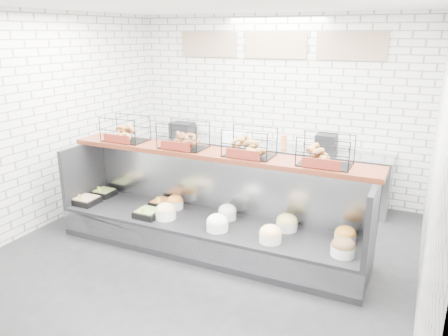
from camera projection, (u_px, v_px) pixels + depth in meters
The scene contains 5 objects.
ground at pixel (197, 259), 5.41m from camera, with size 5.50×5.50×0.00m, color black.
room_shell at pixel (218, 87), 5.32m from camera, with size 5.02×5.51×3.01m.
display_case at pixel (211, 225), 5.60m from camera, with size 4.00×0.90×1.20m.
bagel_shelf at pixel (215, 143), 5.46m from camera, with size 4.10×0.50×0.40m.
prep_counter at pixel (265, 170), 7.38m from camera, with size 4.00×0.60×1.20m.
Camera 1 is at (2.35, -4.23, 2.69)m, focal length 35.00 mm.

